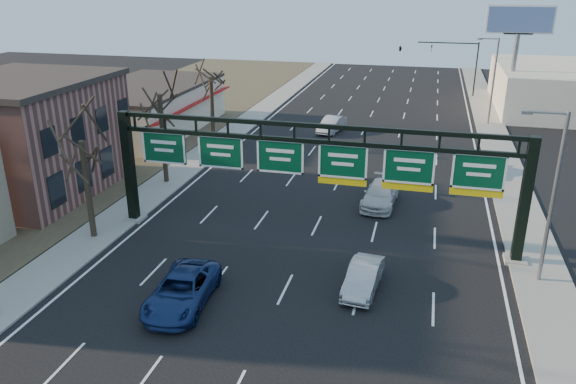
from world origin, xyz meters
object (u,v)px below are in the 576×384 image
(car_blue_suv, at_px, (182,290))
(car_silver_sedan, at_px, (363,277))
(sign_gantry, at_px, (314,167))
(car_white_wagon, at_px, (381,194))

(car_blue_suv, height_order, car_silver_sedan, car_blue_suv)
(sign_gantry, bearing_deg, car_blue_suv, -118.31)
(car_silver_sedan, bearing_deg, car_blue_suv, -152.20)
(sign_gantry, bearing_deg, car_silver_sedan, -54.11)
(car_blue_suv, height_order, car_white_wagon, car_blue_suv)
(sign_gantry, distance_m, car_white_wagon, 8.38)
(car_blue_suv, distance_m, car_white_wagon, 17.17)
(car_blue_suv, relative_size, car_silver_sedan, 1.32)
(sign_gantry, relative_size, car_blue_suv, 4.41)
(sign_gantry, height_order, car_white_wagon, sign_gantry)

